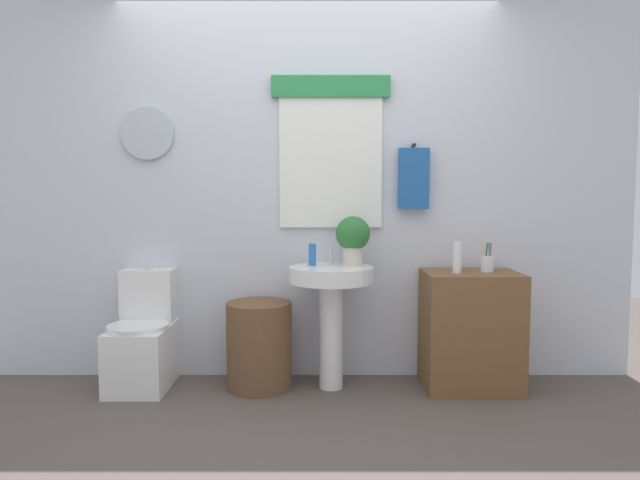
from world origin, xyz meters
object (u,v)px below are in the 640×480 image
laundry_hamper (260,345)px  soap_bottle (313,255)px  toilet (144,342)px  potted_plant (354,237)px  pedestal_sink (332,296)px  wooden_cabinet (471,330)px  toothbrush_cup (488,263)px  lotion_bottle (458,257)px

laundry_hamper → soap_bottle: 0.67m
toilet → potted_plant: potted_plant is taller
pedestal_sink → wooden_cabinet: pedestal_sink is taller
pedestal_sink → toothbrush_cup: 1.02m
laundry_hamper → wooden_cabinet: (1.35, 0.00, 0.10)m
soap_bottle → toothbrush_cup: size_ratio=0.76×
toilet → toothbrush_cup: (2.21, -0.01, 0.51)m
toilet → lotion_bottle: bearing=-2.1°
toothbrush_cup → laundry_hamper: bearing=-179.2°
lotion_bottle → toothbrush_cup: (0.21, 0.06, -0.04)m
pedestal_sink → potted_plant: 0.40m
laundry_hamper → wooden_cabinet: wooden_cabinet is taller
toothbrush_cup → lotion_bottle: bearing=-163.8°
toilet → soap_bottle: bearing=0.8°
pedestal_sink → potted_plant: (0.14, 0.06, 0.37)m
soap_bottle → laundry_hamper: bearing=-171.6°
toilet → lotion_bottle: 2.08m
toothbrush_cup → toilet: bearing=179.6°
toilet → lotion_bottle: (2.00, -0.07, 0.56)m
soap_bottle → potted_plant: size_ratio=0.45×
soap_bottle → lotion_bottle: bearing=-5.7°
pedestal_sink → laundry_hamper: bearing=180.0°
pedestal_sink → toothbrush_cup: toothbrush_cup is taller
potted_plant → toilet: bearing=-178.9°
potted_plant → toothbrush_cup: potted_plant is taller
wooden_cabinet → soap_bottle: soap_bottle is taller
laundry_hamper → pedestal_sink: bearing=0.0°
potted_plant → soap_bottle: bearing=-177.8°
soap_bottle → potted_plant: 0.28m
soap_bottle → toilet: bearing=-179.2°
toilet → lotion_bottle: lotion_bottle is taller
wooden_cabinet → lotion_bottle: 0.49m
laundry_hamper → potted_plant: bearing=5.7°
wooden_cabinet → toilet: bearing=179.1°
potted_plant → toothbrush_cup: 0.87m
laundry_hamper → potted_plant: 0.92m
wooden_cabinet → toothbrush_cup: bearing=11.0°
pedestal_sink → wooden_cabinet: size_ratio=1.05×
pedestal_sink → potted_plant: bearing=23.2°
potted_plant → lotion_bottle: (0.65, -0.10, -0.12)m
laundry_hamper → lotion_bottle: bearing=-1.8°
potted_plant → toothbrush_cup: bearing=-2.7°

